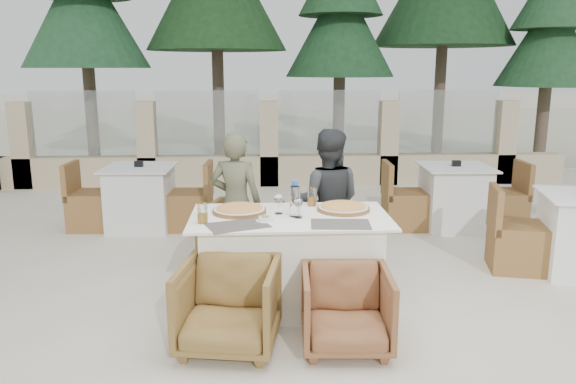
{
  "coord_description": "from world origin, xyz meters",
  "views": [
    {
      "loc": [
        -0.17,
        -4.47,
        1.94
      ],
      "look_at": [
        0.07,
        0.19,
        0.9
      ],
      "focal_mm": 35.0,
      "sensor_mm": 36.0,
      "label": 1
    }
  ],
  "objects_px": {
    "wine_glass_near": "(298,207)",
    "armchair_near_right": "(346,310)",
    "wine_glass_centre": "(279,203)",
    "armchair_far_left": "(242,235)",
    "bg_table_a": "(141,198)",
    "armchair_far_right": "(311,238)",
    "diner_left": "(236,203)",
    "beer_glass_right": "(312,197)",
    "water_bottle": "(295,199)",
    "olive_dish": "(265,218)",
    "pizza_right": "(343,207)",
    "pizza_left": "(239,209)",
    "beer_glass_left": "(203,213)",
    "armchair_near_left": "(228,306)",
    "diner_right": "(327,202)",
    "bg_table_b": "(454,197)",
    "dining_table": "(290,261)"
  },
  "relations": [
    {
      "from": "dining_table",
      "to": "diner_left",
      "type": "relative_size",
      "value": 1.18
    },
    {
      "from": "pizza_right",
      "to": "dining_table",
      "type": "bearing_deg",
      "value": -162.01
    },
    {
      "from": "beer_glass_right",
      "to": "armchair_far_left",
      "type": "distance_m",
      "value": 1.03
    },
    {
      "from": "olive_dish",
      "to": "armchair_far_right",
      "type": "height_order",
      "value": "olive_dish"
    },
    {
      "from": "water_bottle",
      "to": "olive_dish",
      "type": "distance_m",
      "value": 0.3
    },
    {
      "from": "beer_glass_left",
      "to": "olive_dish",
      "type": "height_order",
      "value": "beer_glass_left"
    },
    {
      "from": "water_bottle",
      "to": "pizza_left",
      "type": "bearing_deg",
      "value": 162.91
    },
    {
      "from": "bg_table_a",
      "to": "beer_glass_left",
      "type": "bearing_deg",
      "value": -65.88
    },
    {
      "from": "armchair_far_left",
      "to": "armchair_near_right",
      "type": "distance_m",
      "value": 1.86
    },
    {
      "from": "water_bottle",
      "to": "armchair_near_right",
      "type": "height_order",
      "value": "water_bottle"
    },
    {
      "from": "armchair_far_right",
      "to": "bg_table_b",
      "type": "xyz_separation_m",
      "value": [
        1.87,
        1.21,
        0.11
      ]
    },
    {
      "from": "armchair_far_right",
      "to": "diner_left",
      "type": "bearing_deg",
      "value": -8.62
    },
    {
      "from": "wine_glass_centre",
      "to": "armchair_near_right",
      "type": "distance_m",
      "value": 1.09
    },
    {
      "from": "dining_table",
      "to": "wine_glass_centre",
      "type": "relative_size",
      "value": 8.7
    },
    {
      "from": "olive_dish",
      "to": "dining_table",
      "type": "bearing_deg",
      "value": 37.02
    },
    {
      "from": "dining_table",
      "to": "bg_table_b",
      "type": "xyz_separation_m",
      "value": [
        2.14,
        2.21,
        0.0
      ]
    },
    {
      "from": "beer_glass_left",
      "to": "armchair_near_left",
      "type": "xyz_separation_m",
      "value": [
        0.21,
        -0.52,
        -0.53
      ]
    },
    {
      "from": "pizza_left",
      "to": "bg_table_a",
      "type": "bearing_deg",
      "value": 119.55
    },
    {
      "from": "wine_glass_centre",
      "to": "armchair_far_left",
      "type": "relative_size",
      "value": 0.26
    },
    {
      "from": "diner_right",
      "to": "pizza_left",
      "type": "bearing_deg",
      "value": 50.03
    },
    {
      "from": "beer_glass_right",
      "to": "diner_right",
      "type": "distance_m",
      "value": 0.51
    },
    {
      "from": "wine_glass_near",
      "to": "diner_right",
      "type": "xyz_separation_m",
      "value": [
        0.33,
        0.84,
        -0.17
      ]
    },
    {
      "from": "pizza_right",
      "to": "water_bottle",
      "type": "relative_size",
      "value": 1.5
    },
    {
      "from": "water_bottle",
      "to": "armchair_near_right",
      "type": "relative_size",
      "value": 0.46
    },
    {
      "from": "bg_table_a",
      "to": "bg_table_b",
      "type": "bearing_deg",
      "value": 0.07
    },
    {
      "from": "beer_glass_left",
      "to": "bg_table_a",
      "type": "xyz_separation_m",
      "value": [
        -1.01,
        2.55,
        -0.46
      ]
    },
    {
      "from": "beer_glass_left",
      "to": "armchair_far_left",
      "type": "distance_m",
      "value": 1.27
    },
    {
      "from": "diner_left",
      "to": "pizza_left",
      "type": "bearing_deg",
      "value": 108.75
    },
    {
      "from": "armchair_near_right",
      "to": "diner_left",
      "type": "relative_size",
      "value": 0.46
    },
    {
      "from": "armchair_far_right",
      "to": "olive_dish",
      "type": "bearing_deg",
      "value": 47.02
    },
    {
      "from": "water_bottle",
      "to": "beer_glass_right",
      "type": "xyz_separation_m",
      "value": [
        0.17,
        0.34,
        -0.07
      ]
    },
    {
      "from": "diner_right",
      "to": "armchair_far_left",
      "type": "bearing_deg",
      "value": -1.02
    },
    {
      "from": "wine_glass_centre",
      "to": "bg_table_a",
      "type": "distance_m",
      "value": 2.85
    },
    {
      "from": "diner_left",
      "to": "bg_table_b",
      "type": "distance_m",
      "value": 2.96
    },
    {
      "from": "pizza_left",
      "to": "olive_dish",
      "type": "relative_size",
      "value": 4.0
    },
    {
      "from": "armchair_near_left",
      "to": "bg_table_a",
      "type": "xyz_separation_m",
      "value": [
        -1.22,
        3.07,
        0.07
      ]
    },
    {
      "from": "olive_dish",
      "to": "diner_left",
      "type": "relative_size",
      "value": 0.08
    },
    {
      "from": "armchair_near_left",
      "to": "olive_dish",
      "type": "bearing_deg",
      "value": 72.71
    },
    {
      "from": "wine_glass_near",
      "to": "armchair_near_right",
      "type": "distance_m",
      "value": 0.94
    },
    {
      "from": "beer_glass_right",
      "to": "armchair_far_right",
      "type": "xyz_separation_m",
      "value": [
        0.06,
        0.67,
        -0.58
      ]
    },
    {
      "from": "armchair_far_right",
      "to": "armchair_near_left",
      "type": "xyz_separation_m",
      "value": [
        -0.74,
        -1.69,
        0.04
      ]
    },
    {
      "from": "armchair_far_right",
      "to": "armchair_near_left",
      "type": "relative_size",
      "value": 0.87
    },
    {
      "from": "olive_dish",
      "to": "armchair_near_right",
      "type": "xyz_separation_m",
      "value": [
        0.55,
        -0.59,
        -0.51
      ]
    },
    {
      "from": "wine_glass_near",
      "to": "diner_right",
      "type": "relative_size",
      "value": 0.13
    },
    {
      "from": "wine_glass_centre",
      "to": "olive_dish",
      "type": "xyz_separation_m",
      "value": [
        -0.11,
        -0.22,
        -0.07
      ]
    },
    {
      "from": "pizza_right",
      "to": "olive_dish",
      "type": "relative_size",
      "value": 3.96
    },
    {
      "from": "pizza_left",
      "to": "beer_glass_left",
      "type": "bearing_deg",
      "value": -132.1
    },
    {
      "from": "dining_table",
      "to": "armchair_far_right",
      "type": "distance_m",
      "value": 1.04
    },
    {
      "from": "pizza_right",
      "to": "bg_table_a",
      "type": "height_order",
      "value": "pizza_right"
    },
    {
      "from": "diner_right",
      "to": "olive_dish",
      "type": "bearing_deg",
      "value": 68.32
    }
  ]
}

